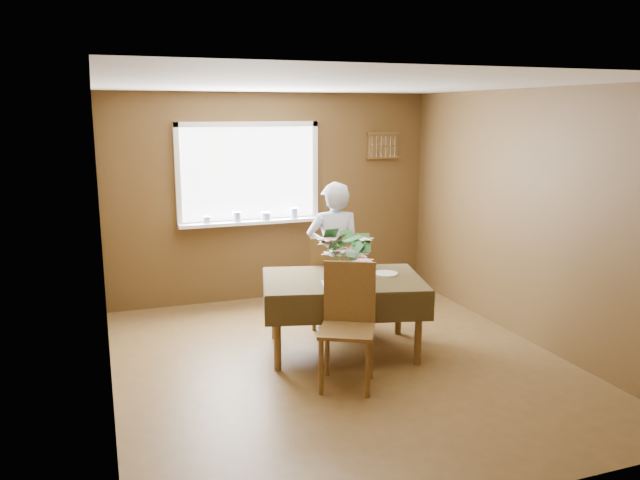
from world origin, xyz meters
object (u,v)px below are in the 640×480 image
object	(u,v)px
dining_table	(343,287)
seated_woman	(334,256)
flower_bouquet	(344,252)
chair_far	(331,279)
chair_near	(348,320)

from	to	relation	value
dining_table	seated_woman	world-z (taller)	seated_woman
dining_table	flower_bouquet	distance (m)	0.44
flower_bouquet	seated_woman	bearing A→B (deg)	74.98
chair_far	flower_bouquet	world-z (taller)	flower_bouquet
dining_table	chair_far	distance (m)	0.69
chair_far	flower_bouquet	xyz separation A→B (m)	(-0.20, -0.87, 0.49)
chair_far	seated_woman	bearing A→B (deg)	-160.04
dining_table	chair_far	bearing A→B (deg)	92.58
dining_table	chair_far	world-z (taller)	chair_far
seated_woman	flower_bouquet	xyz separation A→B (m)	(-0.23, -0.87, 0.24)
chair_far	chair_near	xyz separation A→B (m)	(-0.35, -1.34, 0.02)
chair_far	chair_near	world-z (taller)	chair_near
chair_far	seated_woman	size ratio (longest dim) A/B	0.63
seated_woman	dining_table	bearing A→B (deg)	88.90
seated_woman	flower_bouquet	distance (m)	0.94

